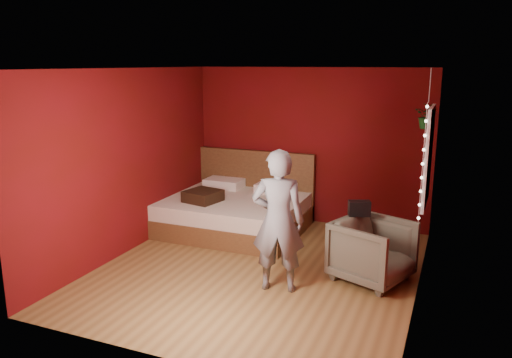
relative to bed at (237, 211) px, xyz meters
name	(u,v)px	position (x,y,z in m)	size (l,w,h in m)	color
floor	(259,268)	(0.95, -1.39, -0.31)	(4.50, 4.50, 0.00)	olive
room_walls	(259,144)	(0.95, -1.39, 1.37)	(4.04, 4.54, 2.62)	maroon
window	(428,156)	(2.92, -0.49, 1.19)	(0.05, 0.97, 1.27)	white
fairy_lights	(423,164)	(2.89, -1.01, 1.19)	(0.04, 0.04, 1.45)	silver
bed	(237,211)	(0.00, 0.00, 0.00)	(2.15, 1.82, 1.18)	brown
person	(278,221)	(1.38, -1.86, 0.55)	(0.63, 0.41, 1.72)	slate
armchair	(373,251)	(2.39, -1.19, 0.08)	(0.84, 0.86, 0.78)	#62604D
handbag	(359,208)	(2.17, -1.04, 0.57)	(0.27, 0.13, 0.19)	black
throw_pillow	(203,196)	(-0.39, -0.44, 0.32)	(0.49, 0.49, 0.17)	#321F10
hanging_plant	(428,116)	(2.83, 0.21, 1.64)	(0.39, 0.36, 0.83)	silver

